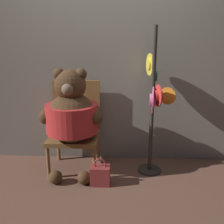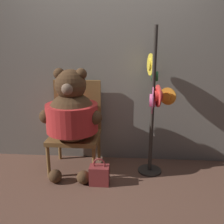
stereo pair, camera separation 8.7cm
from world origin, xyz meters
TOP-DOWN VIEW (x-y plane):
  - ground_plane at (0.00, 0.00)m, footprint 14.00×14.00m
  - wall_back at (0.00, 0.74)m, footprint 8.00×0.10m
  - chair at (-0.37, 0.47)m, footprint 0.58×0.52m
  - teddy_bear at (-0.37, 0.28)m, footprint 0.70×0.62m
  - hat_display_rack at (0.54, 0.34)m, footprint 0.37×0.57m
  - handbag_on_ground at (-0.04, 0.04)m, footprint 0.21×0.14m

SIDE VIEW (x-z plane):
  - ground_plane at x=0.00m, z-range 0.00..0.00m
  - handbag_on_ground at x=-0.04m, z-range -0.04..0.27m
  - chair at x=-0.37m, z-range 0.01..1.06m
  - teddy_bear at x=-0.37m, z-range 0.10..1.33m
  - hat_display_rack at x=0.54m, z-range 0.02..1.69m
  - wall_back at x=0.00m, z-range 0.00..2.64m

